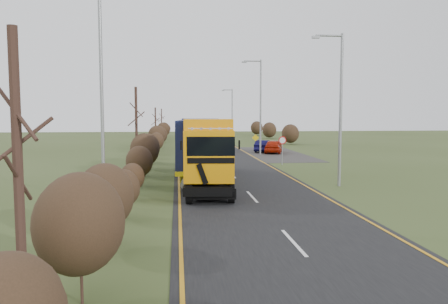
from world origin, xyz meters
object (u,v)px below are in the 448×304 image
car_red_hatchback (273,146)px  speed_sign (282,145)px  streetlight_near (339,103)px  car_blue_sedan (263,146)px  lorry (202,146)px

car_red_hatchback → speed_sign: bearing=98.5°
car_red_hatchback → speed_sign: speed_sign is taller
car_red_hatchback → streetlight_near: bearing=104.6°
car_red_hatchback → streetlight_near: 22.17m
car_blue_sedan → streetlight_near: size_ratio=0.45×
car_blue_sedan → speed_sign: bearing=107.0°
car_red_hatchback → streetlight_near: streetlight_near is taller
car_red_hatchback → speed_sign: size_ratio=1.79×
lorry → car_blue_sedan: bearing=73.8°
speed_sign → streetlight_near: bearing=-86.4°
lorry → car_red_hatchback: bearing=70.3°
lorry → streetlight_near: (7.83, -2.29, 2.60)m
car_blue_sedan → speed_sign: (-0.86, -12.37, 1.02)m
lorry → car_blue_sedan: lorry is taller
car_blue_sedan → speed_sign: speed_sign is taller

